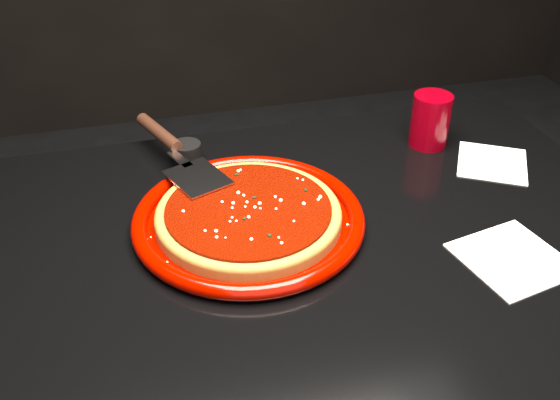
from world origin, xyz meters
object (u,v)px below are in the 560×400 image
Objects in this scene: pizza_server at (178,151)px; cup at (430,120)px; ramekin at (187,154)px; plate at (249,219)px.

cup is at bearing -23.37° from pizza_server.
pizza_server reaches higher than ramekin.
pizza_server is at bearing 178.17° from cup.
plate is at bearing -86.99° from pizza_server.
cup is at bearing 23.62° from plate.
cup is at bearing -5.67° from ramekin.
pizza_server is 0.04m from ramekin.
pizza_server is at bearing -120.82° from ramekin.
pizza_server is 6.47× the size of ramekin.
ramekin reaches higher than plate.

